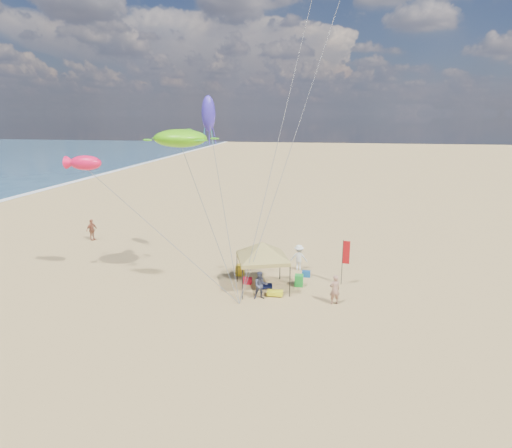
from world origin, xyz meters
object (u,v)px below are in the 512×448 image
object	(u,v)px
chair_green	(299,280)
chair_yellow	(240,270)
cooler_blue	(306,274)
person_far_a	(92,230)
feather_flag	(345,255)
person_near_a	(335,290)
cooler_red	(247,281)
person_near_b	(261,285)
beach_cart	(275,293)
person_near_c	(299,257)
canopy_tent	(262,244)

from	to	relation	value
chair_green	chair_yellow	size ratio (longest dim) A/B	1.00
cooler_blue	chair_green	size ratio (longest dim) A/B	0.77
person_far_a	chair_green	bearing A→B (deg)	-94.24
cooler_blue	chair_yellow	world-z (taller)	chair_yellow
cooler_blue	feather_flag	bearing A→B (deg)	-22.40
person_near_a	chair_green	bearing A→B (deg)	-69.92
feather_flag	cooler_red	bearing A→B (deg)	-171.86
feather_flag	person_near_b	world-z (taller)	feather_flag
cooler_blue	beach_cart	bearing A→B (deg)	-115.01
beach_cart	person_near_a	xyz separation A→B (m)	(3.37, -0.48, 0.65)
feather_flag	chair_yellow	distance (m)	6.85
cooler_red	person_near_b	distance (m)	2.49
feather_flag	person_near_a	xyz separation A→B (m)	(-0.59, -2.92, -1.08)
person_near_b	chair_yellow	bearing A→B (deg)	99.78
cooler_blue	chair_green	xyz separation A→B (m)	(-0.35, -1.62, 0.16)
chair_yellow	beach_cart	world-z (taller)	chair_yellow
feather_flag	cooler_blue	distance (m)	3.10
cooler_blue	person_far_a	size ratio (longest dim) A/B	0.30
person_near_c	person_near_b	bearing A→B (deg)	74.08
chair_yellow	person_near_b	distance (m)	3.98
beach_cart	person_near_a	size ratio (longest dim) A/B	0.53
beach_cart	person_far_a	world-z (taller)	person_far_a
person_near_c	canopy_tent	bearing A→B (deg)	65.69
cooler_red	person_near_a	bearing A→B (deg)	-21.33
chair_yellow	person_near_c	bearing A→B (deg)	24.14
cooler_red	person_far_a	world-z (taller)	person_far_a
canopy_tent	feather_flag	xyz separation A→B (m)	(4.86, 1.50, -0.91)
person_far_a	beach_cart	bearing A→B (deg)	-100.78
person_near_a	person_near_b	size ratio (longest dim) A/B	1.03
person_near_c	beach_cart	bearing A→B (deg)	80.79
feather_flag	chair_green	xyz separation A→B (m)	(-2.72, -0.64, -1.58)
beach_cart	person_near_c	distance (m)	4.76
person_near_a	person_far_a	xyz separation A→B (m)	(-19.89, 9.29, 0.05)
feather_flag	cooler_blue	world-z (taller)	feather_flag
chair_yellow	beach_cart	distance (m)	3.99
canopy_tent	person_far_a	size ratio (longest dim) A/B	2.92
cooler_blue	person_near_a	distance (m)	4.33
feather_flag	chair_yellow	xyz separation A→B (m)	(-6.65, 0.51, -1.58)
chair_green	beach_cart	distance (m)	2.19
cooler_red	person_far_a	distance (m)	16.28
person_near_a	person_near_b	distance (m)	4.14
canopy_tent	beach_cart	size ratio (longest dim) A/B	5.82
beach_cart	feather_flag	bearing A→B (deg)	31.56
chair_yellow	person_far_a	xyz separation A→B (m)	(-13.83, 5.86, 0.55)
person_near_c	cooler_blue	bearing A→B (deg)	118.99
chair_green	beach_cart	world-z (taller)	chair_green
feather_flag	cooler_red	world-z (taller)	feather_flag
canopy_tent	person_near_b	xyz separation A→B (m)	(0.13, -1.46, -2.02)
person_near_a	beach_cart	bearing A→B (deg)	-31.06
person_near_b	person_near_c	distance (m)	5.42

